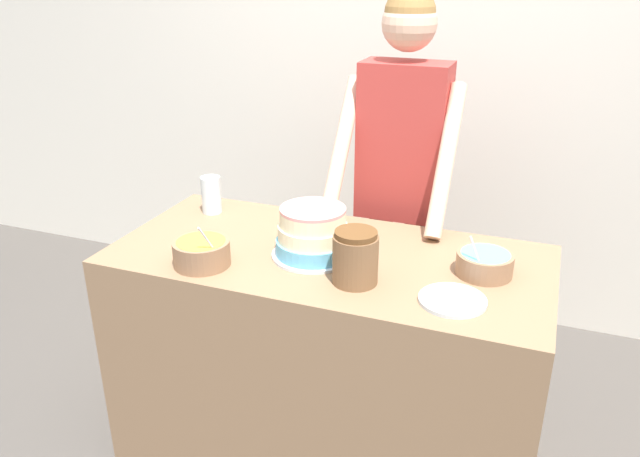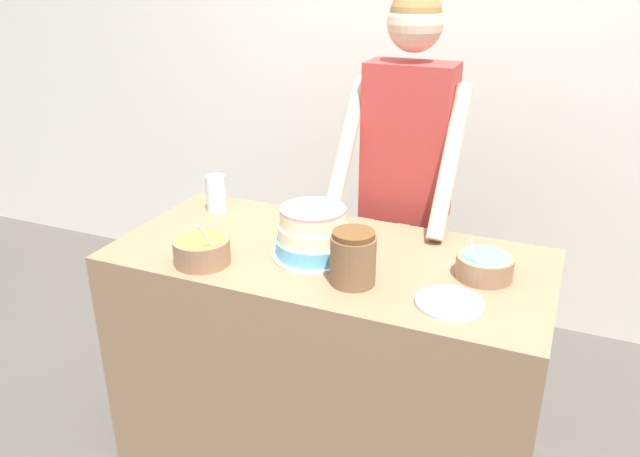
{
  "view_description": "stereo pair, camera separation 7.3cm",
  "coord_description": "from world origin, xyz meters",
  "px_view_note": "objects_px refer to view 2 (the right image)",
  "views": [
    {
      "loc": [
        0.66,
        -1.47,
        1.81
      ],
      "look_at": [
        -0.02,
        0.32,
        0.99
      ],
      "focal_mm": 35.0,
      "sensor_mm": 36.0,
      "label": 1
    },
    {
      "loc": [
        0.73,
        -1.45,
        1.81
      ],
      "look_at": [
        -0.02,
        0.32,
        0.99
      ],
      "focal_mm": 35.0,
      "sensor_mm": 36.0,
      "label": 2
    }
  ],
  "objects_px": {
    "cake": "(313,234)",
    "stoneware_jar": "(353,258)",
    "frosting_bowl_orange": "(202,250)",
    "person_baker": "(407,160)",
    "drinking_glass": "(216,193)",
    "frosting_bowl_blue": "(485,266)",
    "ceramic_plate": "(449,303)"
  },
  "relations": [
    {
      "from": "frosting_bowl_orange",
      "to": "drinking_glass",
      "type": "bearing_deg",
      "value": 115.94
    },
    {
      "from": "frosting_bowl_orange",
      "to": "stoneware_jar",
      "type": "bearing_deg",
      "value": 7.18
    },
    {
      "from": "drinking_glass",
      "to": "stoneware_jar",
      "type": "relative_size",
      "value": 0.85
    },
    {
      "from": "ceramic_plate",
      "to": "drinking_glass",
      "type": "bearing_deg",
      "value": 159.77
    },
    {
      "from": "person_baker",
      "to": "drinking_glass",
      "type": "relative_size",
      "value": 11.72
    },
    {
      "from": "stoneware_jar",
      "to": "cake",
      "type": "bearing_deg",
      "value": 146.36
    },
    {
      "from": "drinking_glass",
      "to": "ceramic_plate",
      "type": "height_order",
      "value": "drinking_glass"
    },
    {
      "from": "cake",
      "to": "person_baker",
      "type": "bearing_deg",
      "value": 75.39
    },
    {
      "from": "frosting_bowl_orange",
      "to": "ceramic_plate",
      "type": "height_order",
      "value": "frosting_bowl_orange"
    },
    {
      "from": "ceramic_plate",
      "to": "cake",
      "type": "bearing_deg",
      "value": 163.9
    },
    {
      "from": "frosting_bowl_blue",
      "to": "drinking_glass",
      "type": "height_order",
      "value": "frosting_bowl_blue"
    },
    {
      "from": "person_baker",
      "to": "ceramic_plate",
      "type": "distance_m",
      "value": 0.84
    },
    {
      "from": "cake",
      "to": "stoneware_jar",
      "type": "bearing_deg",
      "value": -33.64
    },
    {
      "from": "ceramic_plate",
      "to": "person_baker",
      "type": "bearing_deg",
      "value": 115.27
    },
    {
      "from": "person_baker",
      "to": "frosting_bowl_blue",
      "type": "bearing_deg",
      "value": -51.75
    },
    {
      "from": "frosting_bowl_orange",
      "to": "ceramic_plate",
      "type": "relative_size",
      "value": 0.93
    },
    {
      "from": "person_baker",
      "to": "frosting_bowl_blue",
      "type": "xyz_separation_m",
      "value": [
        0.41,
        -0.52,
        -0.15
      ]
    },
    {
      "from": "person_baker",
      "to": "cake",
      "type": "bearing_deg",
      "value": -104.61
    },
    {
      "from": "frosting_bowl_blue",
      "to": "stoneware_jar",
      "type": "relative_size",
      "value": 1.04
    },
    {
      "from": "stoneware_jar",
      "to": "drinking_glass",
      "type": "bearing_deg",
      "value": 153.28
    },
    {
      "from": "frosting_bowl_orange",
      "to": "stoneware_jar",
      "type": "height_order",
      "value": "stoneware_jar"
    },
    {
      "from": "frosting_bowl_orange",
      "to": "drinking_glass",
      "type": "distance_m",
      "value": 0.47
    },
    {
      "from": "person_baker",
      "to": "frosting_bowl_blue",
      "type": "relative_size",
      "value": 9.53
    },
    {
      "from": "cake",
      "to": "stoneware_jar",
      "type": "distance_m",
      "value": 0.23
    },
    {
      "from": "frosting_bowl_orange",
      "to": "ceramic_plate",
      "type": "distance_m",
      "value": 0.82
    },
    {
      "from": "stoneware_jar",
      "to": "frosting_bowl_blue",
      "type": "bearing_deg",
      "value": 28.06
    },
    {
      "from": "frosting_bowl_blue",
      "to": "ceramic_plate",
      "type": "distance_m",
      "value": 0.23
    },
    {
      "from": "person_baker",
      "to": "drinking_glass",
      "type": "bearing_deg",
      "value": -152.37
    },
    {
      "from": "drinking_glass",
      "to": "ceramic_plate",
      "type": "xyz_separation_m",
      "value": [
        1.03,
        -0.38,
        -0.07
      ]
    },
    {
      "from": "frosting_bowl_orange",
      "to": "person_baker",
      "type": "bearing_deg",
      "value": 58.81
    },
    {
      "from": "person_baker",
      "to": "frosting_bowl_orange",
      "type": "bearing_deg",
      "value": -121.19
    },
    {
      "from": "person_baker",
      "to": "drinking_glass",
      "type": "distance_m",
      "value": 0.78
    }
  ]
}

